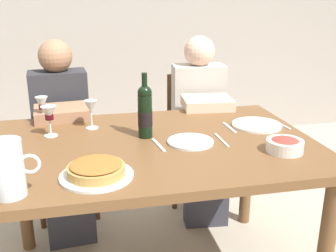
% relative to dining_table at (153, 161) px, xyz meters
% --- Properties ---
extents(dining_table, '(1.50, 1.00, 0.76)m').
position_rel_dining_table_xyz_m(dining_table, '(0.00, 0.00, 0.00)').
color(dining_table, brown).
rests_on(dining_table, ground).
extents(wine_bottle, '(0.07, 0.07, 0.31)m').
position_rel_dining_table_xyz_m(wine_bottle, '(-0.02, 0.08, 0.22)').
color(wine_bottle, black).
rests_on(wine_bottle, dining_table).
extents(water_pitcher, '(0.16, 0.11, 0.20)m').
position_rel_dining_table_xyz_m(water_pitcher, '(-0.56, -0.39, 0.18)').
color(water_pitcher, silver).
rests_on(water_pitcher, dining_table).
extents(baked_tart, '(0.28, 0.28, 0.06)m').
position_rel_dining_table_xyz_m(baked_tart, '(-0.27, -0.31, 0.12)').
color(baked_tart, silver).
rests_on(baked_tart, dining_table).
extents(salad_bowl, '(0.16, 0.16, 0.06)m').
position_rel_dining_table_xyz_m(salad_bowl, '(0.54, -0.23, 0.12)').
color(salad_bowl, white).
rests_on(salad_bowl, dining_table).
extents(wine_glass_left_diner, '(0.06, 0.06, 0.15)m').
position_rel_dining_table_xyz_m(wine_glass_left_diner, '(-0.27, 0.27, 0.20)').
color(wine_glass_left_diner, silver).
rests_on(wine_glass_left_diner, dining_table).
extents(wine_glass_right_diner, '(0.06, 0.06, 0.15)m').
position_rel_dining_table_xyz_m(wine_glass_right_diner, '(-0.51, 0.39, 0.20)').
color(wine_glass_right_diner, silver).
rests_on(wine_glass_right_diner, dining_table).
extents(wine_glass_centre, '(0.07, 0.07, 0.15)m').
position_rel_dining_table_xyz_m(wine_glass_centre, '(-0.46, 0.19, 0.20)').
color(wine_glass_centre, silver).
rests_on(wine_glass_centre, dining_table).
extents(dinner_plate_left_setting, '(0.21, 0.21, 0.01)m').
position_rel_dining_table_xyz_m(dinner_plate_left_setting, '(0.17, -0.04, 0.10)').
color(dinner_plate_left_setting, silver).
rests_on(dinner_plate_left_setting, dining_table).
extents(dinner_plate_right_setting, '(0.26, 0.26, 0.01)m').
position_rel_dining_table_xyz_m(dinner_plate_right_setting, '(0.57, 0.12, 0.10)').
color(dinner_plate_right_setting, white).
rests_on(dinner_plate_right_setting, dining_table).
extents(fork_left_setting, '(0.04, 0.16, 0.00)m').
position_rel_dining_table_xyz_m(fork_left_setting, '(0.02, -0.04, 0.09)').
color(fork_left_setting, silver).
rests_on(fork_left_setting, dining_table).
extents(knife_left_setting, '(0.01, 0.18, 0.00)m').
position_rel_dining_table_xyz_m(knife_left_setting, '(0.32, -0.04, 0.09)').
color(knife_left_setting, silver).
rests_on(knife_left_setting, dining_table).
extents(knife_right_setting, '(0.03, 0.18, 0.00)m').
position_rel_dining_table_xyz_m(knife_right_setting, '(0.70, 0.12, 0.09)').
color(knife_right_setting, silver).
rests_on(knife_right_setting, dining_table).
extents(spoon_right_setting, '(0.02, 0.16, 0.00)m').
position_rel_dining_table_xyz_m(spoon_right_setting, '(0.42, 0.12, 0.09)').
color(spoon_right_setting, silver).
rests_on(spoon_right_setting, dining_table).
extents(chair_left, '(0.44, 0.44, 0.87)m').
position_rel_dining_table_xyz_m(chair_left, '(-0.46, 0.88, -0.17)').
color(chair_left, brown).
rests_on(chair_left, ground).
extents(diner_left, '(0.37, 0.53, 1.16)m').
position_rel_dining_table_xyz_m(diner_left, '(-0.44, 0.65, -0.05)').
color(diner_left, '#2D2D33').
rests_on(diner_left, ground).
extents(chair_right, '(0.44, 0.44, 0.87)m').
position_rel_dining_table_xyz_m(chair_right, '(0.46, 0.91, -0.17)').
color(chair_right, brown).
rests_on(chair_right, ground).
extents(diner_right, '(0.37, 0.53, 1.16)m').
position_rel_dining_table_xyz_m(diner_right, '(0.44, 0.68, -0.05)').
color(diner_right, '#B7B2A8').
rests_on(diner_right, ground).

